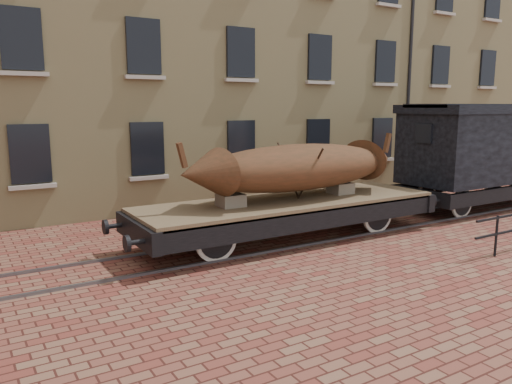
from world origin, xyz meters
TOP-DOWN VIEW (x-y plane):
  - ground at (0.00, 0.00)m, footprint 90.00×90.00m
  - warehouse_cream at (3.00, 9.99)m, footprint 40.00×10.19m
  - rail_track at (0.00, 0.00)m, footprint 30.00×1.52m
  - flatcar_wagon at (-0.36, -0.00)m, footprint 9.38×2.54m
  - iron_boat at (-0.06, 0.00)m, footprint 7.04×2.18m
  - goods_van at (7.80, 0.00)m, footprint 7.00×2.55m

SIDE VIEW (x-z plane):
  - ground at x=0.00m, z-range 0.00..0.00m
  - rail_track at x=0.00m, z-range 0.00..0.06m
  - flatcar_wagon at x=-0.36m, z-range 0.17..1.59m
  - iron_boat at x=-0.06m, z-range 1.13..2.79m
  - goods_van at x=7.80m, z-range 0.46..4.08m
  - warehouse_cream at x=3.00m, z-range 0.00..14.00m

